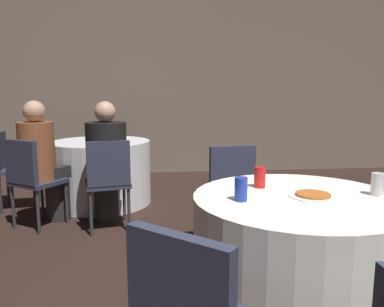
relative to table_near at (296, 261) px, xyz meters
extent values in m
cube|color=#7A6B5B|center=(0.24, 4.20, 1.03)|extent=(16.00, 0.06, 2.80)
cylinder|color=white|center=(0.00, 0.00, 0.00)|extent=(1.13, 1.13, 0.73)
cylinder|color=silver|center=(-1.38, 2.51, 0.00)|extent=(1.13, 1.13, 0.73)
cube|color=#2D3347|center=(-0.11, 0.88, 0.07)|extent=(0.45, 0.45, 0.04)
cube|color=#2D3347|center=(-0.13, 1.06, 0.29)|extent=(0.38, 0.10, 0.40)
cylinder|color=#333338|center=(0.08, 0.73, -0.16)|extent=(0.03, 0.03, 0.42)
cylinder|color=#333338|center=(-0.26, 0.69, -0.16)|extent=(0.03, 0.03, 0.42)
cylinder|color=#333338|center=(0.04, 1.07, -0.16)|extent=(0.03, 0.03, 0.42)
cylinder|color=#333338|center=(-0.30, 1.03, -0.16)|extent=(0.03, 0.03, 0.42)
cube|color=#2D3347|center=(-0.70, -0.80, 0.29)|extent=(0.32, 0.29, 0.40)
cube|color=#2D3347|center=(-1.35, 3.39, 0.07)|extent=(0.41, 0.41, 0.04)
cube|color=#2D3347|center=(-1.34, 3.57, 0.29)|extent=(0.38, 0.06, 0.40)
cylinder|color=#333338|center=(-1.19, 3.22, -0.16)|extent=(0.03, 0.03, 0.42)
cylinder|color=#333338|center=(-1.53, 3.23, -0.16)|extent=(0.03, 0.03, 0.42)
cylinder|color=#333338|center=(-1.17, 3.56, -0.16)|extent=(0.03, 0.03, 0.42)
cylinder|color=#333338|center=(-1.51, 3.57, -0.16)|extent=(0.03, 0.03, 0.42)
cube|color=#2D3347|center=(-1.20, 1.64, 0.07)|extent=(0.47, 0.47, 0.04)
cube|color=#2D3347|center=(-1.17, 1.46, 0.29)|extent=(0.38, 0.12, 0.40)
cylinder|color=#333338|center=(-1.40, 1.77, -0.16)|extent=(0.03, 0.03, 0.42)
cylinder|color=#333338|center=(-1.07, 1.84, -0.16)|extent=(0.03, 0.03, 0.42)
cylinder|color=#333338|center=(-1.34, 1.44, -0.16)|extent=(0.03, 0.03, 0.42)
cylinder|color=#333338|center=(-1.00, 1.50, -0.16)|extent=(0.03, 0.03, 0.42)
cube|color=#2D3347|center=(-1.87, 1.77, 0.07)|extent=(0.55, 0.55, 0.04)
cube|color=#2D3347|center=(-1.97, 1.62, 0.29)|extent=(0.34, 0.25, 0.40)
cylinder|color=#333338|center=(-1.91, 2.00, -0.16)|extent=(0.03, 0.03, 0.42)
cylinder|color=#333338|center=(-1.63, 1.82, -0.16)|extent=(0.03, 0.03, 0.42)
cylinder|color=#333338|center=(-2.10, 1.72, -0.16)|extent=(0.03, 0.03, 0.42)
cylinder|color=#333338|center=(-1.82, 1.53, -0.16)|extent=(0.03, 0.03, 0.42)
cube|color=#2D3347|center=(-2.26, 2.39, 0.07)|extent=(0.45, 0.45, 0.04)
cube|color=#2D3347|center=(-2.43, 2.37, 0.29)|extent=(0.10, 0.38, 0.40)
cylinder|color=#333338|center=(-2.11, 2.58, -0.16)|extent=(0.03, 0.03, 0.42)
cylinder|color=#333338|center=(-2.06, 2.24, -0.16)|extent=(0.03, 0.03, 0.42)
cylinder|color=#333338|center=(-2.45, 2.54, -0.16)|extent=(0.03, 0.03, 0.42)
cylinder|color=#333338|center=(-2.40, 2.20, -0.16)|extent=(0.03, 0.03, 0.42)
cylinder|color=#282828|center=(-1.25, 1.85, -0.14)|extent=(0.24, 0.24, 0.46)
cube|color=#282828|center=(-1.22, 1.75, 0.14)|extent=(0.41, 0.38, 0.12)
cylinder|color=black|center=(-1.20, 1.64, 0.37)|extent=(0.37, 0.37, 0.56)
sphere|color=tan|center=(-1.20, 1.64, 0.74)|extent=(0.19, 0.19, 0.19)
cylinder|color=#282828|center=(-1.75, 1.95, -0.14)|extent=(0.24, 0.24, 0.46)
cube|color=#282828|center=(-1.81, 1.86, 0.14)|extent=(0.44, 0.44, 0.12)
cylinder|color=brown|center=(-1.87, 1.77, 0.37)|extent=(0.33, 0.33, 0.55)
sphere|color=tan|center=(-1.87, 1.77, 0.74)|extent=(0.20, 0.20, 0.20)
cylinder|color=white|center=(0.07, -0.01, 0.37)|extent=(0.25, 0.25, 0.01)
cylinder|color=#B25B23|center=(0.07, -0.01, 0.38)|extent=(0.18, 0.18, 0.01)
cylinder|color=#1E38A5|center=(-0.33, -0.05, 0.43)|extent=(0.07, 0.07, 0.12)
cylinder|color=red|center=(-0.16, 0.21, 0.43)|extent=(0.07, 0.07, 0.12)
cylinder|color=silver|center=(0.42, -0.02, 0.43)|extent=(0.07, 0.07, 0.12)
cylinder|color=white|center=(-1.32, 2.05, 0.47)|extent=(0.09, 0.09, 0.20)
cylinder|color=white|center=(-1.43, 2.20, 0.42)|extent=(0.08, 0.08, 0.10)
camera|label=1|loc=(-0.77, -1.86, 0.91)|focal=35.00mm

